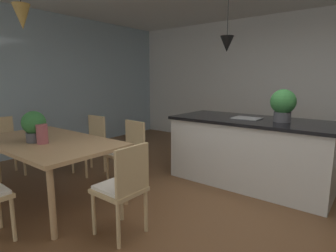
{
  "coord_description": "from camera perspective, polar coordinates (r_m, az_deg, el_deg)",
  "views": [
    {
      "loc": [
        1.13,
        -2.53,
        1.44
      ],
      "look_at": [
        -0.75,
        -0.15,
        0.91
      ],
      "focal_mm": 29.06,
      "sensor_mm": 36.0,
      "label": 1
    }
  ],
  "objects": [
    {
      "name": "chair_far_right",
      "position": [
        3.74,
        -8.4,
        -5.17
      ],
      "size": [
        0.43,
        0.43,
        0.87
      ],
      "color": "tan",
      "rests_on": "ground_plane"
    },
    {
      "name": "ground_plane",
      "position": [
        3.14,
        13.13,
        -18.11
      ],
      "size": [
        10.0,
        8.4,
        0.04
      ],
      "primitive_type": "cube",
      "color": "brown"
    },
    {
      "name": "vase_on_dining_table",
      "position": [
        3.34,
        -24.88,
        -1.53
      ],
      "size": [
        0.12,
        0.12,
        0.22
      ],
      "color": "#994C51",
      "rests_on": "dining_table"
    },
    {
      "name": "kitchen_island",
      "position": [
        3.94,
        16.89,
        -4.92
      ],
      "size": [
        2.13,
        0.98,
        0.91
      ],
      "color": "silver",
      "rests_on": "ground_plane"
    },
    {
      "name": "chair_window_end",
      "position": [
        4.72,
        -31.09,
        -3.35
      ],
      "size": [
        0.41,
        0.41,
        0.87
      ],
      "color": "tan",
      "rests_on": "ground_plane"
    },
    {
      "name": "wall_back_kitchen",
      "position": [
        5.9,
        27.41,
        7.95
      ],
      "size": [
        10.0,
        0.12,
        2.7
      ],
      "primitive_type": "cube",
      "color": "silver",
      "rests_on": "ground_plane"
    },
    {
      "name": "potted_plant_on_island",
      "position": [
        3.71,
        22.98,
        4.29
      ],
      "size": [
        0.31,
        0.31,
        0.41
      ],
      "color": "#4C4C51",
      "rests_on": "kitchen_island"
    },
    {
      "name": "pendant_over_table",
      "position": [
        3.62,
        -28.29,
        19.53
      ],
      "size": [
        0.19,
        0.19,
        0.72
      ],
      "color": "black"
    },
    {
      "name": "window_wall_left_glazing",
      "position": [
        5.78,
        -26.08,
        8.03
      ],
      "size": [
        0.06,
        8.4,
        2.7
      ],
      "primitive_type": "cube",
      "color": "#9EB7C6",
      "rests_on": "ground_plane"
    },
    {
      "name": "chair_kitchen_end",
      "position": [
        2.56,
        -9.45,
        -12.41
      ],
      "size": [
        0.4,
        0.4,
        0.87
      ],
      "color": "tan",
      "rests_on": "ground_plane"
    },
    {
      "name": "pendant_over_island_main",
      "position": [
        4.01,
        12.25,
        16.49
      ],
      "size": [
        0.19,
        0.19,
        0.9
      ],
      "color": "black"
    },
    {
      "name": "chair_far_left",
      "position": [
        4.36,
        -15.93,
        -3.26
      ],
      "size": [
        0.4,
        0.4,
        0.87
      ],
      "color": "tan",
      "rests_on": "ground_plane"
    },
    {
      "name": "dining_table",
      "position": [
        3.52,
        -23.84,
        -3.74
      ],
      "size": [
        1.83,
        1.04,
        0.72
      ],
      "color": "tan",
      "rests_on": "ground_plane"
    },
    {
      "name": "potted_plant_on_table",
      "position": [
        3.46,
        -26.29,
        0.16
      ],
      "size": [
        0.26,
        0.26,
        0.36
      ],
      "color": "#4C4C51",
      "rests_on": "dining_table"
    }
  ]
}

